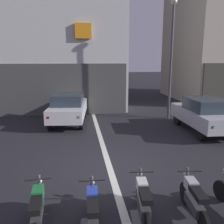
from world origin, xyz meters
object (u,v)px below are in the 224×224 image
object	(u,v)px
car_white_crossing_near	(68,107)
car_silver_parked_kerbside	(204,114)
motorcycle_green_row_leftmost	(38,209)
car_black_down_street	(106,91)
motorcycle_silver_row_right_mid	(193,199)
motorcycle_white_row_centre	(143,200)
street_lamp	(172,48)
motorcycle_blue_row_left_mid	(93,211)

from	to	relation	value
car_white_crossing_near	car_silver_parked_kerbside	xyz separation A→B (m)	(6.53, -2.53, 0.00)
car_silver_parked_kerbside	motorcycle_green_row_leftmost	xyz separation A→B (m)	(-6.88, -5.98, -0.43)
car_black_down_street	motorcycle_silver_row_right_mid	world-z (taller)	car_black_down_street
motorcycle_white_row_centre	street_lamp	bearing A→B (deg)	65.57
car_black_down_street	motorcycle_green_row_leftmost	xyz separation A→B (m)	(-3.17, -14.97, -0.43)
motorcycle_silver_row_right_mid	motorcycle_green_row_leftmost	bearing A→B (deg)	178.14
street_lamp	motorcycle_blue_row_left_mid	size ratio (longest dim) A/B	4.02
car_white_crossing_near	motorcycle_blue_row_left_mid	distance (m)	8.77
motorcycle_blue_row_left_mid	car_silver_parked_kerbside	bearing A→B (deg)	47.00
car_silver_parked_kerbside	motorcycle_blue_row_left_mid	bearing A→B (deg)	-133.00
car_white_crossing_near	motorcycle_green_row_leftmost	size ratio (longest dim) A/B	2.54
car_white_crossing_near	motorcycle_green_row_leftmost	bearing A→B (deg)	-92.38
car_black_down_street	street_lamp	world-z (taller)	street_lamp
motorcycle_silver_row_right_mid	motorcycle_blue_row_left_mid	bearing A→B (deg)	-177.08
motorcycle_blue_row_left_mid	motorcycle_white_row_centre	distance (m)	1.13
motorcycle_green_row_leftmost	motorcycle_blue_row_left_mid	world-z (taller)	same
car_silver_parked_kerbside	motorcycle_blue_row_left_mid	distance (m)	8.49
car_silver_parked_kerbside	motorcycle_green_row_leftmost	world-z (taller)	car_silver_parked_kerbside
car_white_crossing_near	motorcycle_green_row_leftmost	xyz separation A→B (m)	(-0.35, -8.51, -0.43)
car_silver_parked_kerbside	motorcycle_green_row_leftmost	size ratio (longest dim) A/B	2.47
car_silver_parked_kerbside	motorcycle_white_row_centre	bearing A→B (deg)	-128.08
motorcycle_green_row_leftmost	motorcycle_blue_row_left_mid	distance (m)	1.13
motorcycle_green_row_leftmost	motorcycle_silver_row_right_mid	distance (m)	3.31
street_lamp	motorcycle_green_row_leftmost	bearing A→B (deg)	-125.17
car_silver_parked_kerbside	motorcycle_white_row_centre	distance (m)	7.59
car_black_down_street	motorcycle_silver_row_right_mid	bearing A→B (deg)	-89.46
street_lamp	motorcycle_white_row_centre	bearing A→B (deg)	-114.43
motorcycle_white_row_centre	motorcycle_silver_row_right_mid	world-z (taller)	same
motorcycle_white_row_centre	motorcycle_blue_row_left_mid	bearing A→B (deg)	-168.22
car_white_crossing_near	motorcycle_white_row_centre	size ratio (longest dim) A/B	2.55
car_white_crossing_near	car_black_down_street	xyz separation A→B (m)	(2.82, 6.46, 0.00)
motorcycle_green_row_leftmost	motorcycle_blue_row_left_mid	xyz separation A→B (m)	(1.10, -0.22, 0.00)
car_black_down_street	street_lamp	size ratio (longest dim) A/B	0.64
car_black_down_street	motorcycle_blue_row_left_mid	size ratio (longest dim) A/B	2.56
car_black_down_street	car_white_crossing_near	bearing A→B (deg)	-113.55
car_black_down_street	street_lamp	xyz separation A→B (m)	(3.03, -6.16, 3.21)
motorcycle_green_row_leftmost	motorcycle_silver_row_right_mid	world-z (taller)	same
car_silver_parked_kerbside	motorcycle_blue_row_left_mid	xyz separation A→B (m)	(-5.78, -6.20, -0.43)
motorcycle_green_row_leftmost	motorcycle_white_row_centre	distance (m)	2.21
motorcycle_blue_row_left_mid	motorcycle_green_row_leftmost	bearing A→B (deg)	168.72
motorcycle_white_row_centre	motorcycle_silver_row_right_mid	distance (m)	1.11
car_white_crossing_near	car_silver_parked_kerbside	size ratio (longest dim) A/B	1.03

